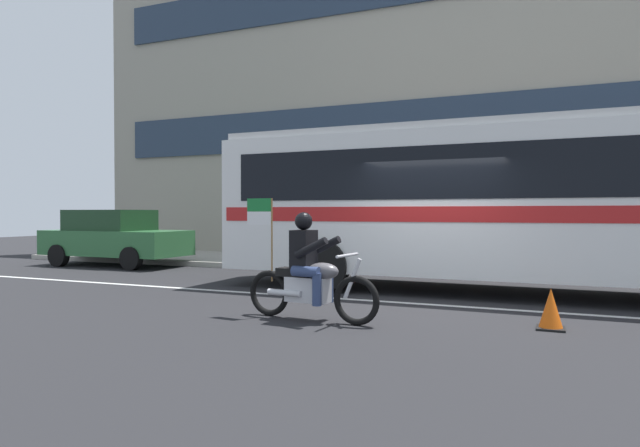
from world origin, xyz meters
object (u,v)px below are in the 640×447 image
(transit_bus, at_px, (529,195))
(motorcycle_with_rider, at_px, (309,274))
(parked_sedan_curbside, at_px, (114,237))
(fire_hydrant, at_px, (428,255))
(traffic_cone, at_px, (551,310))

(transit_bus, xyz_separation_m, motorcycle_with_rider, (-2.85, -3.80, -1.22))
(parked_sedan_curbside, relative_size, fire_hydrant, 5.74)
(motorcycle_with_rider, height_order, fire_hydrant, motorcycle_with_rider)
(motorcycle_with_rider, distance_m, fire_hydrant, 6.30)
(traffic_cone, bearing_deg, parked_sedan_curbside, 159.13)
(motorcycle_with_rider, xyz_separation_m, traffic_cone, (3.22, 0.68, -0.41))
(motorcycle_with_rider, relative_size, fire_hydrant, 2.92)
(transit_bus, height_order, parked_sedan_curbside, transit_bus)
(motorcycle_with_rider, bearing_deg, traffic_cone, 11.99)
(transit_bus, bearing_deg, traffic_cone, -83.13)
(transit_bus, xyz_separation_m, parked_sedan_curbside, (-11.44, 1.39, -1.03))
(parked_sedan_curbside, xyz_separation_m, traffic_cone, (11.82, -4.50, -0.59))
(transit_bus, height_order, fire_hydrant, transit_bus)
(fire_hydrant, bearing_deg, parked_sedan_curbside, -173.10)
(parked_sedan_curbside, bearing_deg, motorcycle_with_rider, -31.13)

